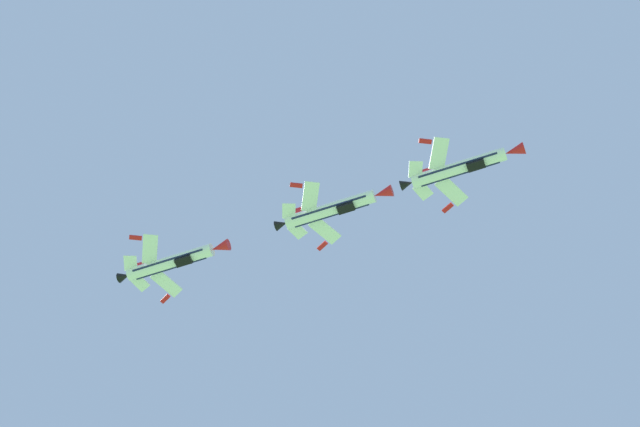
# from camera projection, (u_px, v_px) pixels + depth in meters

# --- Properties ---
(fighter_jet_lead) EXTENTS (13.53, 11.88, 4.41)m
(fighter_jet_lead) POSITION_uv_depth(u_px,v_px,m) (461.00, 167.00, 108.97)
(fighter_jet_lead) COLOR white
(fighter_jet_left_wing) EXTENTS (13.53, 11.95, 4.39)m
(fighter_jet_left_wing) POSITION_uv_depth(u_px,v_px,m) (332.00, 209.00, 111.89)
(fighter_jet_left_wing) COLOR white
(fighter_jet_right_wing) EXTENTS (13.53, 11.88, 4.40)m
(fighter_jet_right_wing) POSITION_uv_depth(u_px,v_px,m) (172.00, 262.00, 113.84)
(fighter_jet_right_wing) COLOR white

